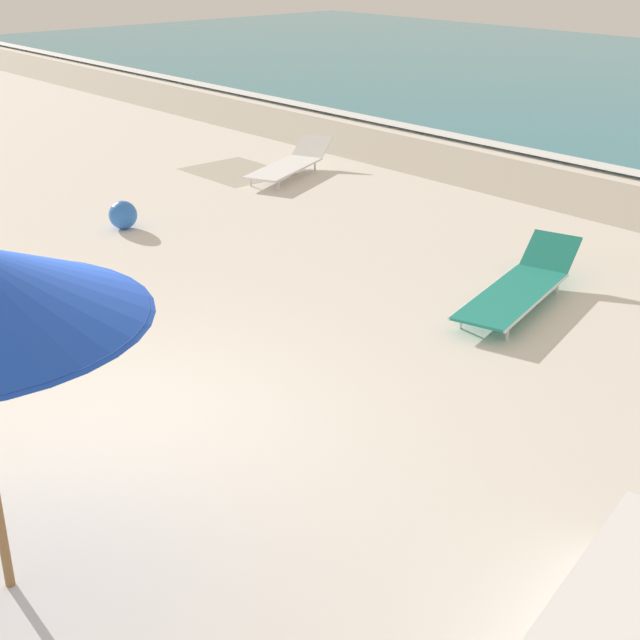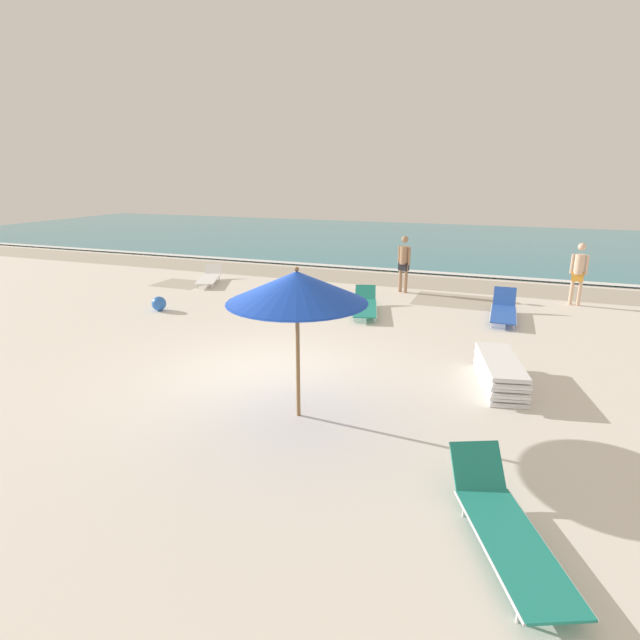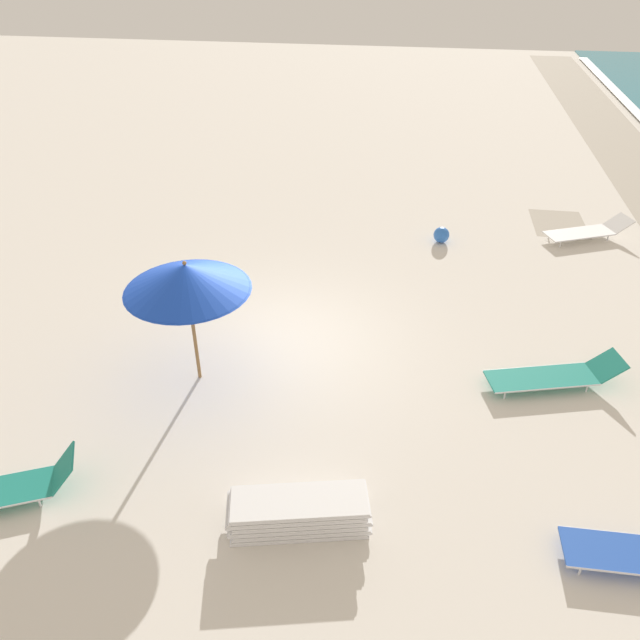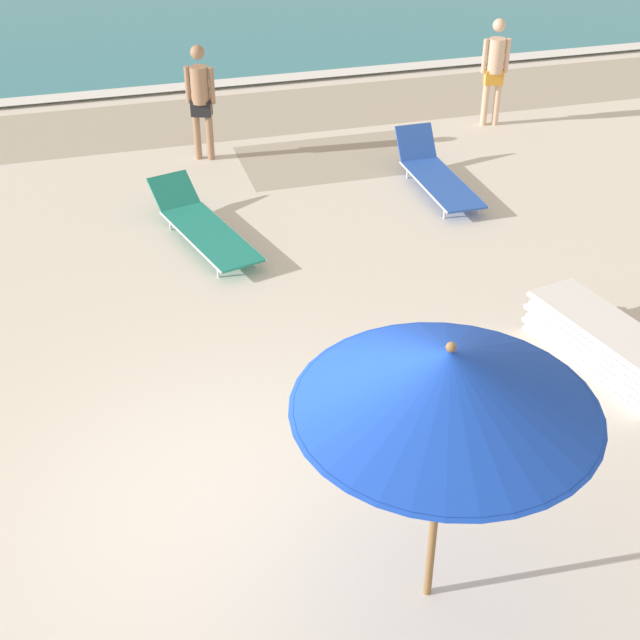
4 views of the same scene
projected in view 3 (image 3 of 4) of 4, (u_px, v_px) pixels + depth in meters
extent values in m
cube|color=silver|center=(283.00, 347.00, 11.95)|extent=(60.00, 60.00, 0.16)
cube|color=#AFA492|center=(559.00, 224.00, 16.36)|extent=(1.69, 1.34, 0.00)
cylinder|color=olive|center=(194.00, 330.00, 10.51)|extent=(0.06, 0.06, 2.04)
cone|color=blue|center=(186.00, 277.00, 9.94)|extent=(2.07, 2.07, 0.46)
cylinder|color=#13359C|center=(188.00, 289.00, 10.07)|extent=(2.01, 2.01, 0.01)
sphere|color=olive|center=(184.00, 263.00, 9.80)|extent=(0.07, 0.07, 0.07)
cube|color=white|center=(299.00, 522.00, 8.42)|extent=(0.97, 1.89, 0.03)
cube|color=silver|center=(299.00, 523.00, 8.44)|extent=(0.99, 1.92, 0.04)
cube|color=white|center=(302.00, 517.00, 8.37)|extent=(0.97, 1.89, 0.03)
cube|color=silver|center=(302.00, 519.00, 8.39)|extent=(0.99, 1.92, 0.04)
cube|color=white|center=(297.00, 513.00, 8.32)|extent=(0.97, 1.89, 0.03)
cube|color=silver|center=(297.00, 515.00, 8.34)|extent=(0.99, 1.92, 0.04)
cube|color=white|center=(301.00, 509.00, 8.28)|extent=(0.97, 1.89, 0.03)
cube|color=silver|center=(301.00, 510.00, 8.30)|extent=(0.99, 1.92, 0.04)
cube|color=white|center=(296.00, 505.00, 8.23)|extent=(0.97, 1.89, 0.03)
cube|color=silver|center=(296.00, 507.00, 8.24)|extent=(0.99, 1.92, 0.04)
cube|color=white|center=(299.00, 501.00, 8.18)|extent=(0.97, 1.89, 0.03)
cube|color=silver|center=(299.00, 502.00, 8.20)|extent=(0.99, 1.92, 0.04)
cube|color=#1E8475|center=(541.00, 378.00, 10.78)|extent=(1.07, 1.97, 0.03)
cylinder|color=silver|center=(534.00, 367.00, 11.03)|extent=(0.52, 1.82, 0.03)
cylinder|color=silver|center=(548.00, 389.00, 10.53)|extent=(0.52, 1.82, 0.03)
cube|color=#1E8475|center=(607.00, 366.00, 10.81)|extent=(0.68, 0.60, 0.34)
cylinder|color=silver|center=(494.00, 376.00, 10.97)|extent=(0.03, 0.03, 0.16)
cylinder|color=silver|center=(505.00, 395.00, 10.55)|extent=(0.03, 0.03, 0.16)
cylinder|color=silver|center=(573.00, 370.00, 11.12)|extent=(0.03, 0.03, 0.16)
cylinder|color=silver|center=(587.00, 388.00, 10.69)|extent=(0.03, 0.03, 0.16)
cube|color=blue|center=(635.00, 554.00, 7.86)|extent=(0.62, 1.79, 0.03)
cylinder|color=silver|center=(628.00, 534.00, 8.11)|extent=(0.05, 1.78, 0.03)
cylinder|color=silver|center=(572.00, 536.00, 8.20)|extent=(0.03, 0.03, 0.16)
cylinder|color=silver|center=(580.00, 570.00, 7.78)|extent=(0.03, 0.03, 0.16)
cube|color=white|center=(579.00, 233.00, 15.49)|extent=(1.22, 1.81, 0.03)
cylinder|color=silver|center=(572.00, 228.00, 15.73)|extent=(0.69, 1.59, 0.03)
cylinder|color=silver|center=(586.00, 238.00, 15.25)|extent=(0.69, 1.59, 0.03)
cube|color=white|center=(619.00, 223.00, 15.64)|extent=(0.72, 0.67, 0.31)
cylinder|color=silver|center=(549.00, 235.00, 15.61)|extent=(0.03, 0.03, 0.16)
cylinder|color=silver|center=(560.00, 244.00, 15.20)|extent=(0.03, 0.03, 0.16)
cylinder|color=silver|center=(595.00, 229.00, 15.89)|extent=(0.03, 0.03, 0.16)
cylinder|color=silver|center=(608.00, 238.00, 15.48)|extent=(0.03, 0.03, 0.16)
cube|color=#1E8475|center=(63.00, 468.00, 8.77)|extent=(0.68, 0.58, 0.44)
cylinder|color=silver|center=(43.00, 475.00, 9.07)|extent=(0.03, 0.03, 0.16)
cylinder|color=silver|center=(39.00, 502.00, 8.66)|extent=(0.03, 0.03, 0.16)
sphere|color=blue|center=(441.00, 235.00, 15.36)|extent=(0.39, 0.39, 0.39)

